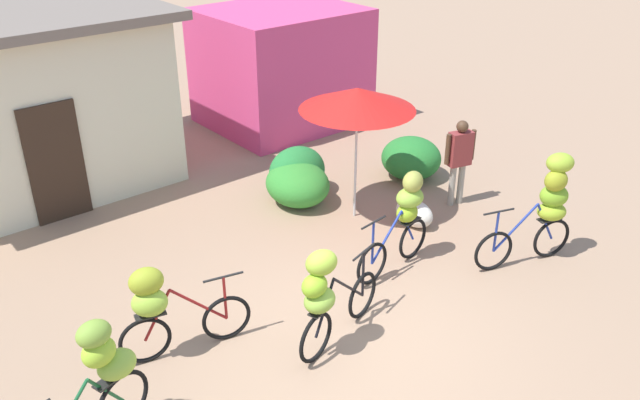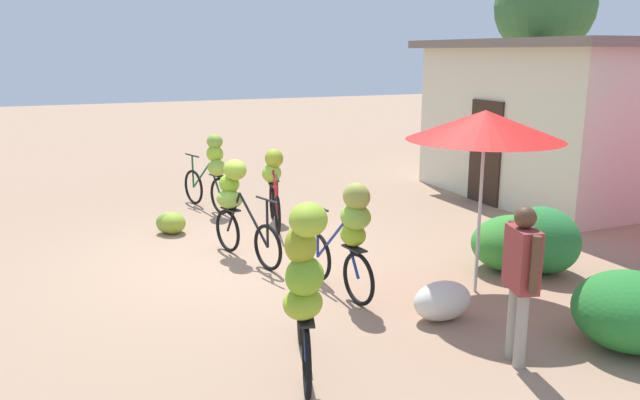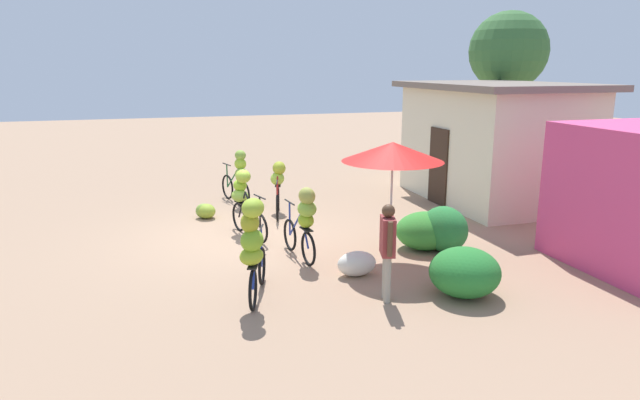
% 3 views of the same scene
% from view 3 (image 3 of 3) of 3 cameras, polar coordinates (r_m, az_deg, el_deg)
% --- Properties ---
extents(ground_plane, '(60.00, 60.00, 0.00)m').
position_cam_3_polar(ground_plane, '(12.14, -7.84, -3.77)').
color(ground_plane, '#9F7D62').
extents(building_low, '(5.18, 3.69, 3.14)m').
position_cam_3_polar(building_low, '(15.82, 17.16, 5.66)').
color(building_low, beige).
rests_on(building_low, ground).
extents(tree_behind_building, '(2.52, 2.52, 5.30)m').
position_cam_3_polar(tree_behind_building, '(19.70, 18.56, 14.00)').
color(tree_behind_building, brown).
rests_on(tree_behind_building, ground).
extents(hedge_bush_front_left, '(1.05, 1.20, 0.75)m').
position_cam_3_polar(hedge_bush_front_left, '(11.39, 10.62, -3.07)').
color(hedge_bush_front_left, '#348D32').
rests_on(hedge_bush_front_left, ground).
extents(hedge_bush_front_right, '(1.06, 0.87, 0.89)m').
position_cam_3_polar(hedge_bush_front_right, '(11.32, 12.47, -2.88)').
color(hedge_bush_front_right, '#277D38').
rests_on(hedge_bush_front_right, ground).
extents(hedge_bush_mid, '(1.11, 1.13, 0.78)m').
position_cam_3_polar(hedge_bush_mid, '(9.24, 14.45, -7.10)').
color(hedge_bush_mid, '#277A2F').
rests_on(hedge_bush_mid, ground).
extents(market_umbrella, '(1.85, 1.85, 2.24)m').
position_cam_3_polar(market_umbrella, '(10.20, 7.38, 4.87)').
color(market_umbrella, beige).
rests_on(market_umbrella, ground).
extents(bicycle_leftmost, '(1.63, 0.57, 1.45)m').
position_cam_3_polar(bicycle_leftmost, '(14.84, -8.22, 2.65)').
color(bicycle_leftmost, black).
rests_on(bicycle_leftmost, ground).
extents(bicycle_near_pile, '(1.59, 0.56, 1.26)m').
position_cam_3_polar(bicycle_near_pile, '(13.94, -4.27, 1.78)').
color(bicycle_near_pile, black).
rests_on(bicycle_near_pile, ground).
extents(bicycle_center_loaded, '(1.64, 0.60, 1.40)m').
position_cam_3_polar(bicycle_center_loaded, '(12.21, -7.76, 0.34)').
color(bicycle_center_loaded, black).
rests_on(bicycle_center_loaded, ground).
extents(bicycle_by_shop, '(1.58, 0.38, 1.45)m').
position_cam_3_polar(bicycle_by_shop, '(10.34, -1.62, -1.84)').
color(bicycle_by_shop, black).
rests_on(bicycle_by_shop, ground).
extents(bicycle_rightmost, '(1.59, 0.70, 1.70)m').
position_cam_3_polar(bicycle_rightmost, '(8.50, -6.79, -4.35)').
color(bicycle_rightmost, black).
rests_on(bicycle_rightmost, ground).
extents(banana_pile_on_ground, '(0.57, 0.53, 0.35)m').
position_cam_3_polar(banana_pile_on_ground, '(13.77, -11.54, -1.10)').
color(banana_pile_on_ground, '#7BA139').
rests_on(banana_pile_on_ground, ground).
extents(produce_sack, '(0.46, 0.71, 0.44)m').
position_cam_3_polar(produce_sack, '(9.85, 3.74, -6.45)').
color(produce_sack, silver).
rests_on(produce_sack, ground).
extents(person_vendor, '(0.56, 0.30, 1.54)m').
position_cam_3_polar(person_vendor, '(8.67, 6.86, -4.33)').
color(person_vendor, gray).
rests_on(person_vendor, ground).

